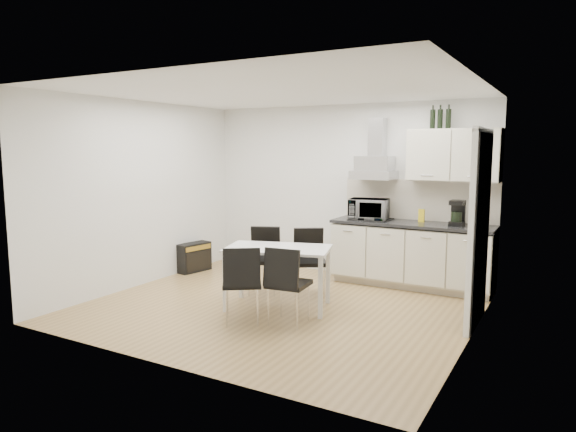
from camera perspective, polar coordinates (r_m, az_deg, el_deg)
name	(u,v)px	position (r m, az deg, el deg)	size (l,w,h in m)	color
ground	(279,307)	(6.43, -0.98, -10.03)	(4.50, 4.50, 0.00)	#A68651
wall_back	(345,190)	(7.95, 6.30, 2.85)	(4.50, 0.10, 2.60)	silver
wall_front	(162,223)	(4.56, -13.80, -0.72)	(4.50, 0.10, 2.60)	silver
wall_left	(142,194)	(7.55, -15.93, 2.37)	(0.10, 4.00, 2.60)	silver
wall_right	(475,213)	(5.40, 20.08, 0.27)	(0.10, 4.00, 2.60)	silver
ceiling	(279,91)	(6.17, -1.04, 13.67)	(4.50, 4.50, 0.00)	white
doorway	(479,230)	(5.97, 20.46, -1.51)	(0.08, 1.04, 2.10)	white
kitchenette	(415,229)	(7.37, 13.93, -1.37)	(2.22, 0.64, 2.52)	beige
dining_table	(278,255)	(6.24, -1.12, -4.35)	(1.40, 1.04, 0.75)	white
chair_far_left	(263,261)	(6.93, -2.75, -4.99)	(0.44, 0.50, 0.88)	black
chair_far_right	(310,263)	(6.80, 2.45, -5.22)	(0.44, 0.50, 0.88)	black
chair_near_left	(242,284)	(5.79, -5.15, -7.51)	(0.44, 0.50, 0.88)	black
chair_near_right	(289,285)	(5.73, 0.08, -7.65)	(0.44, 0.50, 0.88)	black
guitar_amp	(194,257)	(8.30, -10.42, -4.51)	(0.34, 0.58, 0.46)	black
floor_speaker	(272,256)	(8.59, -1.76, -4.48)	(0.19, 0.17, 0.31)	black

